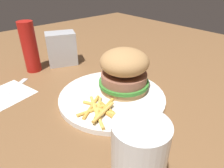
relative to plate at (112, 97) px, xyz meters
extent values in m
plane|color=brown|center=(0.02, 0.03, -0.01)|extent=(1.60, 1.60, 0.00)
cylinder|color=white|center=(0.00, 0.00, 0.00)|extent=(0.25, 0.25, 0.01)
cylinder|color=tan|center=(0.00, -0.04, 0.01)|extent=(0.12, 0.12, 0.01)
cylinder|color=#387F2D|center=(0.00, -0.04, 0.02)|extent=(0.12, 0.12, 0.01)
cylinder|color=#8E5B47|center=(0.00, -0.04, 0.04)|extent=(0.11, 0.11, 0.02)
ellipsoid|color=tan|center=(0.00, -0.04, 0.08)|extent=(0.12, 0.12, 0.06)
cylinder|color=gold|center=(-0.02, 0.08, 0.01)|extent=(0.02, 0.06, 0.01)
cylinder|color=#E5B251|center=(-0.05, 0.05, 0.01)|extent=(0.07, 0.04, 0.01)
cylinder|color=#E5B251|center=(-0.03, 0.06, 0.01)|extent=(0.06, 0.06, 0.01)
cylinder|color=#E5B251|center=(-0.05, 0.08, 0.01)|extent=(0.08, 0.04, 0.01)
cylinder|color=gold|center=(-0.03, 0.05, 0.01)|extent=(0.04, 0.08, 0.01)
cylinder|color=#E5B251|center=(-0.01, 0.06, 0.01)|extent=(0.06, 0.03, 0.01)
cylinder|color=gold|center=(-0.01, 0.07, 0.01)|extent=(0.05, 0.08, 0.01)
cylinder|color=gold|center=(-0.04, 0.05, 0.01)|extent=(0.07, 0.01, 0.01)
cylinder|color=gold|center=(-0.05, 0.06, 0.01)|extent=(0.06, 0.01, 0.01)
cylinder|color=#E5B251|center=(-0.05, 0.07, 0.02)|extent=(0.03, 0.07, 0.01)
cylinder|color=gold|center=(-0.01, 0.06, 0.01)|extent=(0.05, 0.03, 0.01)
cylinder|color=gold|center=(-0.04, 0.06, 0.01)|extent=(0.05, 0.02, 0.01)
cube|color=white|center=(0.19, 0.19, -0.01)|extent=(0.13, 0.13, 0.00)
cube|color=silver|center=(0.21, 0.16, 0.00)|extent=(0.08, 0.10, 0.00)
cylinder|color=silver|center=(-0.19, 0.12, 0.05)|extent=(0.07, 0.07, 0.12)
cylinder|color=orange|center=(-0.19, 0.12, 0.04)|extent=(0.07, 0.07, 0.09)
cube|color=#B7BABF|center=(0.27, -0.02, 0.05)|extent=(0.09, 0.11, 0.10)
cylinder|color=#B21914|center=(0.28, 0.08, 0.07)|extent=(0.04, 0.04, 0.15)
camera|label=1|loc=(-0.31, 0.27, 0.27)|focal=32.27mm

